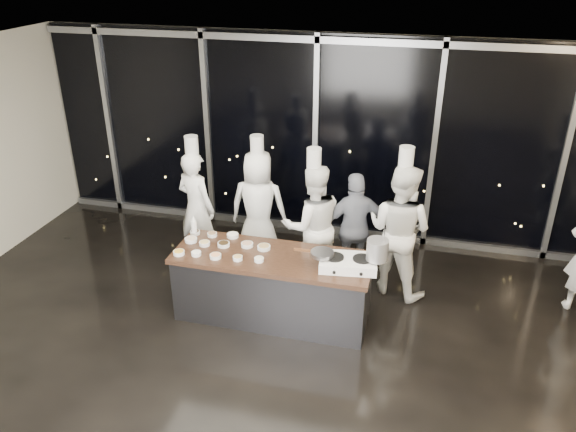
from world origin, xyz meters
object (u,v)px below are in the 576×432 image
at_px(chef_center, 313,225).
at_px(guest, 355,228).
at_px(stock_pot, 377,250).
at_px(chef_right, 399,229).
at_px(stove, 348,263).
at_px(frying_pan, 321,253).
at_px(chef_left, 259,207).
at_px(demo_counter, 273,286).
at_px(chef_far_left, 196,207).

distance_m(chef_center, guest, 0.60).
xyz_separation_m(stock_pot, chef_right, (0.19, 1.03, -0.23)).
distance_m(stove, frying_pan, 0.33).
bearing_deg(chef_left, chef_right, 166.72).
xyz_separation_m(stove, frying_pan, (-0.32, -0.03, 0.10)).
xyz_separation_m(stock_pot, chef_center, (-0.97, 0.96, -0.28)).
distance_m(stock_pot, chef_center, 1.39).
relative_size(demo_counter, chef_center, 1.23).
bearing_deg(chef_far_left, chef_right, -161.60).
distance_m(stove, stock_pot, 0.39).
bearing_deg(guest, stock_pot, 88.56).
distance_m(demo_counter, guest, 1.49).
relative_size(stock_pot, chef_center, 0.13).
relative_size(stove, chef_left, 0.36).
relative_size(chef_far_left, chef_left, 1.00).
xyz_separation_m(chef_left, guest, (1.45, -0.19, -0.07)).
bearing_deg(demo_counter, stock_pot, -0.30).
bearing_deg(guest, demo_counter, 32.85).
bearing_deg(guest, stove, 73.25).
height_order(chef_far_left, chef_center, chef_center).
distance_m(frying_pan, chef_right, 1.38).
height_order(frying_pan, chef_center, chef_center).
height_order(guest, chef_right, chef_right).
height_order(stove, chef_far_left, chef_far_left).
height_order(chef_far_left, guest, chef_far_left).
height_order(stove, chef_left, chef_left).
xyz_separation_m(chef_far_left, chef_right, (2.93, -0.09, 0.05)).
relative_size(stove, chef_right, 0.34).
xyz_separation_m(stove, chef_left, (-1.54, 1.40, -0.09)).
bearing_deg(frying_pan, chef_left, 123.18).
relative_size(stove, frying_pan, 1.43).
bearing_deg(chef_right, guest, 9.18).
height_order(demo_counter, chef_far_left, chef_far_left).
height_order(frying_pan, chef_right, chef_right).
bearing_deg(chef_left, frying_pan, 126.51).
xyz_separation_m(chef_center, guest, (0.56, 0.21, -0.08)).
bearing_deg(frying_pan, stove, -2.09).
bearing_deg(guest, chef_far_left, -19.57).
distance_m(demo_counter, chef_center, 1.09).
xyz_separation_m(frying_pan, stock_pot, (0.64, 0.06, 0.10)).
bearing_deg(chef_right, frying_pan, 75.27).
distance_m(stock_pot, chef_far_left, 2.98).
height_order(chef_center, guest, chef_center).
xyz_separation_m(guest, chef_right, (0.60, -0.14, 0.13)).
height_order(stove, chef_center, chef_center).
bearing_deg(stove, chef_right, 56.69).
distance_m(frying_pan, chef_far_left, 2.42).
height_order(stove, stock_pot, stock_pot).
relative_size(chef_far_left, chef_right, 0.94).
height_order(demo_counter, frying_pan, frying_pan).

